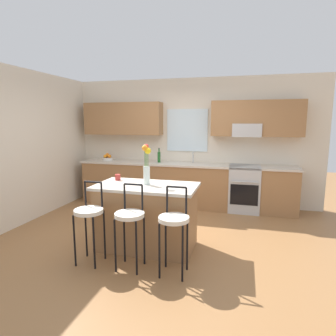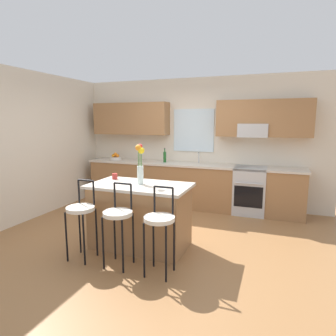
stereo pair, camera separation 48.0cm
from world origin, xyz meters
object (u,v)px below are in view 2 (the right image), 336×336
(kitchen_island, at_px, (140,215))
(bar_stool_middle, at_px, (118,217))
(flower_vase, at_px, (140,163))
(mug_ceramic, at_px, (115,176))
(bar_stool_near, at_px, (81,212))
(bottle_olive_oil, at_px, (165,157))
(oven_range, at_px, (250,190))
(bar_stool_far, at_px, (160,223))
(fruit_bowl_oranges, at_px, (116,157))

(kitchen_island, relative_size, bar_stool_middle, 1.36)
(flower_vase, distance_m, mug_ceramic, 0.60)
(kitchen_island, distance_m, bar_stool_near, 0.84)
(kitchen_island, relative_size, bottle_olive_oil, 4.61)
(kitchen_island, bearing_deg, mug_ceramic, 159.62)
(oven_range, relative_size, bar_stool_near, 0.88)
(bar_stool_far, bearing_deg, bar_stool_near, 180.00)
(bar_stool_middle, relative_size, fruit_bowl_oranges, 4.34)
(mug_ceramic, distance_m, fruit_bowl_oranges, 2.30)
(bar_stool_near, distance_m, mug_ceramic, 0.86)
(kitchen_island, xyz_separation_m, bar_stool_near, (-0.55, -0.61, 0.17))
(fruit_bowl_oranges, relative_size, bottle_olive_oil, 0.78)
(bar_stool_middle, distance_m, fruit_bowl_oranges, 3.26)
(mug_ceramic, xyz_separation_m, bottle_olive_oil, (0.05, 1.97, 0.08))
(flower_vase, bearing_deg, bar_stool_far, -48.80)
(bottle_olive_oil, bearing_deg, bar_stool_middle, -80.46)
(bar_stool_far, bearing_deg, mug_ceramic, 143.22)
(oven_range, relative_size, fruit_bowl_oranges, 3.83)
(bar_stool_middle, height_order, flower_vase, flower_vase)
(oven_range, distance_m, bar_stool_far, 2.86)
(mug_ceramic, height_order, bottle_olive_oil, bottle_olive_oil)
(bar_stool_middle, bearing_deg, fruit_bowl_oranges, 121.28)
(bar_stool_near, relative_size, flower_vase, 1.84)
(oven_range, xyz_separation_m, kitchen_island, (-1.33, -2.14, 0.00))
(oven_range, bearing_deg, bar_stool_far, -105.89)
(oven_range, distance_m, kitchen_island, 2.52)
(bar_stool_far, distance_m, flower_vase, 1.01)
(kitchen_island, distance_m, bar_stool_middle, 0.63)
(kitchen_island, bearing_deg, bar_stool_middle, -90.00)
(oven_range, distance_m, bar_stool_near, 3.33)
(bar_stool_near, distance_m, flower_vase, 1.02)
(kitchen_island, relative_size, flower_vase, 2.50)
(bar_stool_near, relative_size, bar_stool_far, 1.00)
(oven_range, height_order, bar_stool_far, bar_stool_far)
(bar_stool_far, xyz_separation_m, bottle_olive_oil, (-1.02, 2.77, 0.41))
(flower_vase, bearing_deg, fruit_bowl_oranges, 128.15)
(bar_stool_middle, relative_size, mug_ceramic, 11.58)
(bar_stool_near, bearing_deg, kitchen_island, 47.74)
(oven_range, bearing_deg, flower_vase, -122.08)
(kitchen_island, xyz_separation_m, flower_vase, (0.00, 0.02, 0.75))
(oven_range, distance_m, mug_ceramic, 2.73)
(oven_range, xyz_separation_m, bar_stool_far, (-0.78, -2.75, 0.18))
(flower_vase, bearing_deg, bar_stool_near, -131.48)
(bar_stool_far, relative_size, fruit_bowl_oranges, 4.34)
(kitchen_island, distance_m, mug_ceramic, 0.75)
(bar_stool_middle, height_order, bar_stool_far, same)
(bar_stool_middle, relative_size, bar_stool_far, 1.00)
(oven_range, height_order, flower_vase, flower_vase)
(oven_range, xyz_separation_m, flower_vase, (-1.33, -2.12, 0.76))
(bar_stool_near, height_order, flower_vase, flower_vase)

